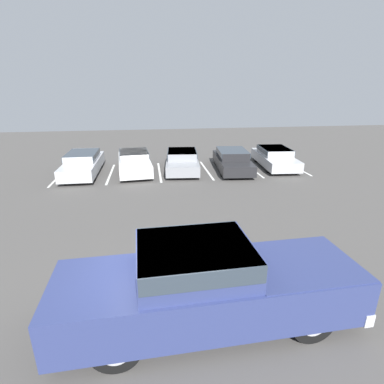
{
  "coord_description": "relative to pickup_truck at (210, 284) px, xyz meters",
  "views": [
    {
      "loc": [
        -0.24,
        -5.42,
        4.74
      ],
      "look_at": [
        1.28,
        5.03,
        1.0
      ],
      "focal_mm": 28.0,
      "sensor_mm": 36.0,
      "label": 1
    }
  ],
  "objects": [
    {
      "name": "ground_plane",
      "position": [
        -0.86,
        0.41,
        -0.93
      ],
      "size": [
        60.0,
        60.0,
        0.0
      ],
      "primitive_type": "plane",
      "color": "#4C4947"
    },
    {
      "name": "stall_stripe_a",
      "position": [
        -6.14,
        11.99,
        -0.93
      ],
      "size": [
        0.12,
        4.22,
        0.01
      ],
      "primitive_type": "cube",
      "color": "white",
      "rests_on": "ground_plane"
    },
    {
      "name": "stall_stripe_b",
      "position": [
        -3.34,
        11.99,
        -0.93
      ],
      "size": [
        0.12,
        4.22,
        0.01
      ],
      "primitive_type": "cube",
      "color": "white",
      "rests_on": "ground_plane"
    },
    {
      "name": "stall_stripe_c",
      "position": [
        -0.54,
        11.99,
        -0.93
      ],
      "size": [
        0.12,
        4.22,
        0.01
      ],
      "primitive_type": "cube",
      "color": "white",
      "rests_on": "ground_plane"
    },
    {
      "name": "stall_stripe_d",
      "position": [
        2.25,
        11.99,
        -0.93
      ],
      "size": [
        0.12,
        4.22,
        0.01
      ],
      "primitive_type": "cube",
      "color": "white",
      "rests_on": "ground_plane"
    },
    {
      "name": "stall_stripe_e",
      "position": [
        5.05,
        11.99,
        -0.93
      ],
      "size": [
        0.12,
        4.22,
        0.01
      ],
      "primitive_type": "cube",
      "color": "white",
      "rests_on": "ground_plane"
    },
    {
      "name": "stall_stripe_f",
      "position": [
        7.85,
        11.99,
        -0.93
      ],
      "size": [
        0.12,
        4.22,
        0.01
      ],
      "primitive_type": "cube",
      "color": "white",
      "rests_on": "ground_plane"
    },
    {
      "name": "pickup_truck",
      "position": [
        0.0,
        0.0,
        0.0
      ],
      "size": [
        6.26,
        2.13,
        1.87
      ],
      "rotation": [
        0.0,
        0.0,
        0.03
      ],
      "color": "navy",
      "rests_on": "ground_plane"
    },
    {
      "name": "parked_sedan_a",
      "position": [
        -4.83,
        12.2,
        -0.27
      ],
      "size": [
        1.74,
        4.8,
        1.23
      ],
      "rotation": [
        0.0,
        0.0,
        -1.57
      ],
      "color": "#B7BABF",
      "rests_on": "ground_plane"
    },
    {
      "name": "parked_sedan_b",
      "position": [
        -1.97,
        12.12,
        -0.27
      ],
      "size": [
        2.09,
        4.43,
        1.23
      ],
      "rotation": [
        0.0,
        0.0,
        -1.48
      ],
      "color": "silver",
      "rests_on": "ground_plane"
    },
    {
      "name": "parked_sedan_c",
      "position": [
        0.81,
        12.15,
        -0.3
      ],
      "size": [
        2.21,
        4.47,
        1.19
      ],
      "rotation": [
        0.0,
        0.0,
        -1.66
      ],
      "color": "gray",
      "rests_on": "ground_plane"
    },
    {
      "name": "parked_sedan_d",
      "position": [
        3.78,
        11.85,
        -0.29
      ],
      "size": [
        2.16,
        4.71,
        1.2
      ],
      "rotation": [
        0.0,
        0.0,
        -1.66
      ],
      "color": "#232326",
      "rests_on": "ground_plane"
    },
    {
      "name": "parked_sedan_e",
      "position": [
        6.57,
        12.22,
        -0.3
      ],
      "size": [
        2.15,
        4.68,
        1.17
      ],
      "rotation": [
        0.0,
        0.0,
        -1.65
      ],
      "color": "#B7BABF",
      "rests_on": "ground_plane"
    }
  ]
}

